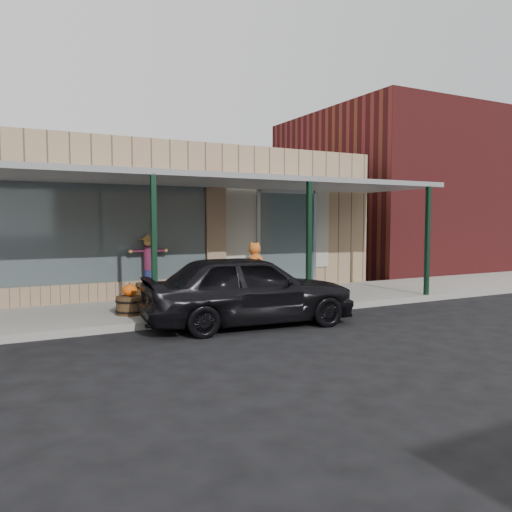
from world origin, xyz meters
TOP-DOWN VIEW (x-y plane):
  - ground at (0.00, 0.00)m, footprint 120.00×120.00m
  - sidewalk at (0.00, 3.60)m, footprint 40.00×3.20m
  - storefront at (-0.00, 8.16)m, footprint 12.00×6.25m
  - awning at (0.00, 3.56)m, footprint 12.00×3.00m
  - block_buildings_near at (2.01, 9.20)m, footprint 61.00×8.00m
  - barrel_scarecrow at (-1.20, 4.80)m, footprint 0.96×0.81m
  - barrel_pumpkin at (-2.10, 2.96)m, footprint 0.59×0.59m
  - parked_sedan at (-0.06, 1.50)m, footprint 4.41×2.10m

SIDE VIEW (x-z plane):
  - ground at x=0.00m, z-range 0.00..0.00m
  - sidewalk at x=0.00m, z-range 0.00..0.15m
  - barrel_pumpkin at x=-2.10m, z-range 0.05..0.73m
  - barrel_scarecrow at x=-1.20m, z-range -0.11..1.52m
  - parked_sedan at x=-0.06m, z-range -0.10..1.56m
  - storefront at x=0.00m, z-range -0.01..4.19m
  - awning at x=0.00m, z-range 1.49..4.53m
  - block_buildings_near at x=2.01m, z-range -0.23..7.77m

